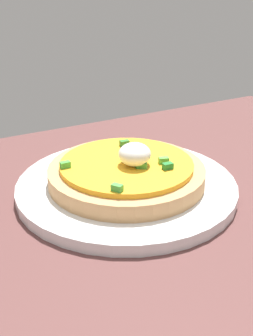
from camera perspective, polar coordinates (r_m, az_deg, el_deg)
dining_table at (r=52.70cm, az=6.87°, el=-8.51°), size 91.05×76.06×2.22cm
plate at (r=58.63cm, az=0.00°, el=-2.44°), size 29.18×29.18×1.53cm
pizza at (r=57.58cm, az=0.05°, el=-0.49°), size 20.68×20.68×5.75cm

